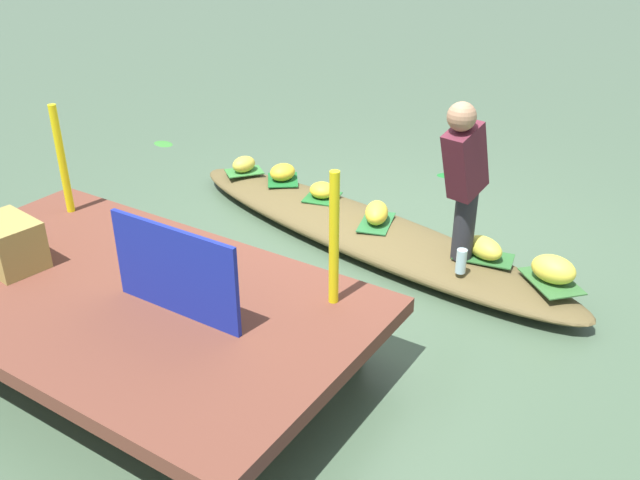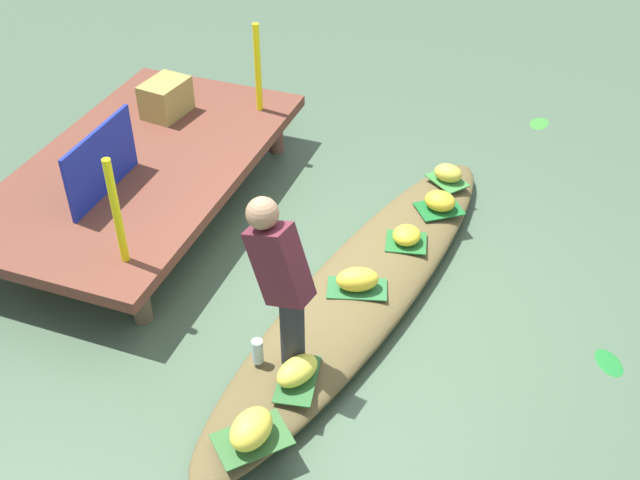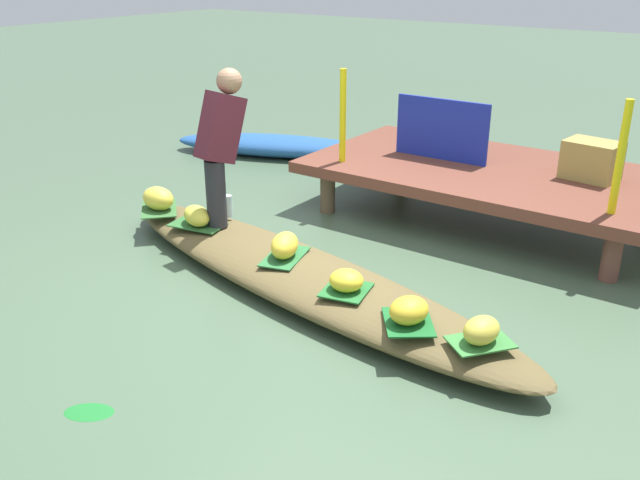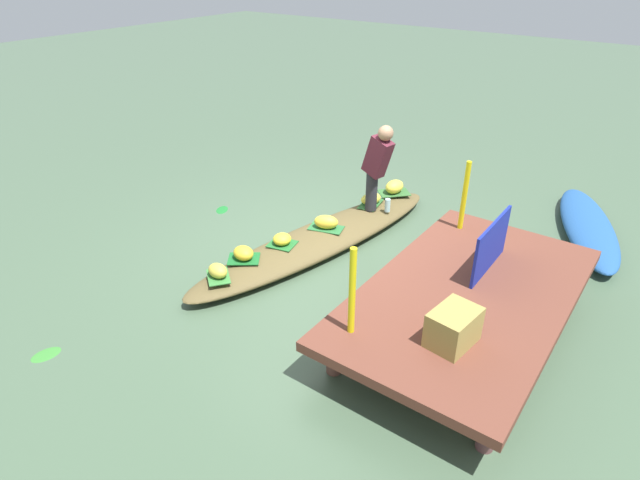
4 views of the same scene
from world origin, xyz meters
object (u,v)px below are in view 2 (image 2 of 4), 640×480
Objects in this scene: market_banner at (101,162)px; produce_crate at (166,98)px; banana_bunch_4 at (448,173)px; banana_bunch_2 at (357,279)px; banana_bunch_0 at (407,235)px; vendor_person at (281,277)px; vendor_boat at (361,290)px; banana_bunch_3 at (251,429)px; water_bottle at (258,351)px; banana_bunch_1 at (440,201)px; banana_bunch_5 at (297,371)px.

market_banner is 1.34m from produce_crate.
banana_bunch_2 is at bearing 169.47° from banana_bunch_4.
banana_bunch_0 is 0.69m from banana_bunch_2.
vendor_person is 2.16m from market_banner.
vendor_person reaches higher than banana_bunch_2.
produce_crate is at bearing 70.78° from vendor_boat.
vendor_person reaches higher than market_banner.
banana_bunch_0 is at bearing -8.92° from vendor_boat.
water_bottle is (0.60, 0.22, -0.01)m from banana_bunch_3.
banana_bunch_2 is 1.67m from banana_bunch_4.
banana_bunch_1 reaches higher than vendor_boat.
banana_bunch_1 is 1.25m from banana_bunch_2.
banana_bunch_3 is (-1.63, 0.17, 0.21)m from vendor_boat.
market_banner reaches higher than banana_bunch_1.
vendor_person is at bearing 45.02° from banana_bunch_5.
banana_bunch_5 is 2.41m from market_banner.
market_banner is at bearing 86.15° from banana_bunch_2.
banana_bunch_3 is 1.27× the size of banana_bunch_4.
banana_bunch_4 is 1.36× the size of water_bottle.
market_banner is (-0.52, 2.37, 0.47)m from banana_bunch_0.
banana_bunch_2 is 0.25× the size of vendor_person.
banana_bunch_3 is 0.26× the size of vendor_person.
banana_bunch_2 is (-0.12, 0.00, 0.20)m from vendor_boat.
banana_bunch_5 is 1.71× the size of water_bottle.
banana_bunch_1 is at bearing -10.53° from banana_bunch_3.
vendor_boat is at bearing -119.82° from produce_crate.
banana_bunch_2 is 2.80m from produce_crate.
produce_crate reaches higher than vendor_boat.
banana_bunch_3 is at bearing 169.47° from banana_bunch_1.
produce_crate is at bearing 58.07° from banana_bunch_2.
produce_crate is (1.32, 0.18, -0.12)m from market_banner.
banana_bunch_1 is at bearing -19.03° from water_bottle.
banana_bunch_3 is at bearing -175.33° from vendor_boat.
vendor_boat is 12.76× the size of banana_bunch_3.
vendor_boat is 3.28× the size of vendor_person.
banana_bunch_0 is at bearing -16.66° from vendor_person.
banana_bunch_3 is 0.64m from water_bottle.
banana_bunch_3 reaches higher than water_bottle.
market_banner is (-1.05, 2.51, 0.46)m from banana_bunch_1.
banana_bunch_3 is at bearing -173.52° from vendor_person.
banana_bunch_4 is 0.20× the size of vendor_person.
banana_bunch_0 is at bearing 165.31° from banana_bunch_1.
market_banner reaches higher than vendor_boat.
produce_crate is (1.35, 2.36, 0.53)m from vendor_boat.
banana_bunch_5 is at bearing 168.97° from banana_bunch_1.
banana_bunch_2 is (-1.20, 0.34, 0.01)m from banana_bunch_1.
banana_bunch_3 reaches higher than banana_bunch_1.
banana_bunch_1 is at bearing -14.69° from banana_bunch_0.
banana_bunch_2 is 1.71× the size of water_bottle.
water_bottle is 0.42× the size of produce_crate.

